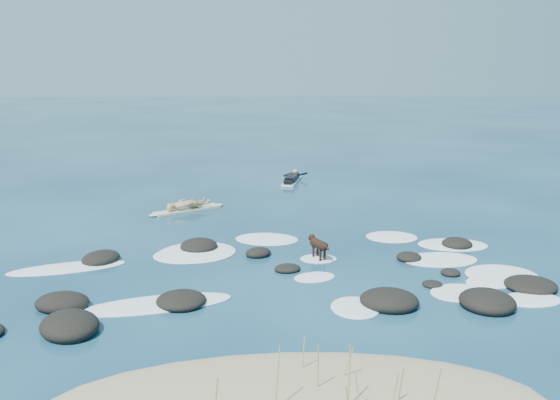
{
  "coord_description": "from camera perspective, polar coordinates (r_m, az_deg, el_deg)",
  "views": [
    {
      "loc": [
        -0.84,
        -17.54,
        5.84
      ],
      "look_at": [
        0.5,
        4.0,
        0.9
      ],
      "focal_mm": 40.0,
      "sensor_mm": 36.0,
      "label": 1
    }
  ],
  "objects": [
    {
      "name": "breaking_foam",
      "position": [
        18.05,
        3.11,
        -5.98
      ],
      "size": [
        14.84,
        7.57,
        0.12
      ],
      "color": "white",
      "rests_on": "ground"
    },
    {
      "name": "dog",
      "position": [
        18.42,
        3.5,
        -4.07
      ],
      "size": [
        0.59,
        1.06,
        0.72
      ],
      "rotation": [
        0.0,
        0.0,
        2.0
      ],
      "color": "black",
      "rests_on": "ground"
    },
    {
      "name": "dune_grass",
      "position": [
        10.68,
        5.64,
        -16.52
      ],
      "size": [
        3.54,
        2.01,
        1.24
      ],
      "color": "#8C9749",
      "rests_on": "ground"
    },
    {
      "name": "ground",
      "position": [
        18.51,
        -0.79,
        -5.5
      ],
      "size": [
        160.0,
        160.0,
        0.0
      ],
      "primitive_type": "plane",
      "color": "#0A2642",
      "rests_on": "ground"
    },
    {
      "name": "standing_surfer_rig",
      "position": [
        24.4,
        -8.53,
        0.65
      ],
      "size": [
        2.88,
        2.0,
        1.84
      ],
      "rotation": [
        0.0,
        0.0,
        0.57
      ],
      "color": "beige",
      "rests_on": "ground"
    },
    {
      "name": "paddling_surfer_rig",
      "position": [
        29.91,
        1.11,
        1.95
      ],
      "size": [
        1.44,
        2.74,
        0.48
      ],
      "rotation": [
        0.0,
        0.0,
        1.31
      ],
      "color": "white",
      "rests_on": "ground"
    },
    {
      "name": "reef_rocks",
      "position": [
        16.07,
        -0.55,
        -8.0
      ],
      "size": [
        14.3,
        7.58,
        0.55
      ],
      "color": "black",
      "rests_on": "ground"
    }
  ]
}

